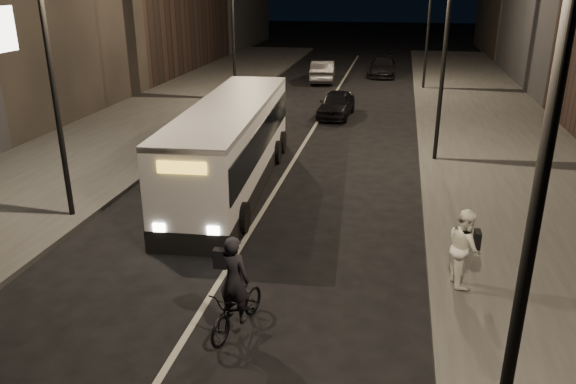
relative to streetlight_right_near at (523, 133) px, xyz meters
The scene contains 14 objects.
ground 8.55m from the streetlight_right_near, 143.12° to the left, with size 180.00×180.00×0.00m, color black.
sidewalk_right 19.02m from the streetlight_right_near, 80.02° to the left, with size 7.00×70.00×0.16m, color #363634.
sidewalk_left 23.31m from the streetlight_right_near, 127.54° to the left, with size 7.00×70.00×0.16m, color #363634.
streetlight_right_near is the anchor object (origin of this frame).
streetlight_right_mid 16.00m from the streetlight_right_near, 90.00° to the left, with size 1.20×0.44×8.12m.
streetlight_right_far 32.00m from the streetlight_right_near, 90.00° to the left, with size 1.20×0.44×8.12m.
streetlight_left_near 13.33m from the streetlight_right_near, 143.12° to the left, with size 1.20×0.44×8.12m.
streetlight_left_far 28.10m from the streetlight_right_near, 112.30° to the left, with size 1.20×0.44×8.12m.
city_bus 14.23m from the streetlight_right_near, 120.32° to the left, with size 3.14×11.17×2.97m.
cyclist_on_bicycle 7.13m from the streetlight_right_near, 142.67° to the left, with size 1.17×2.07×2.25m.
pedestrian_woman 7.36m from the streetlight_right_near, 86.13° to the left, with size 0.91×0.71×1.88m, color white.
car_near 24.14m from the streetlight_right_near, 101.03° to the left, with size 1.61×4.00×1.36m, color black.
car_mid 34.80m from the streetlight_right_near, 101.22° to the left, with size 1.61×4.62×1.52m, color #313134.
car_far 37.77m from the streetlight_right_near, 93.98° to the left, with size 1.98×4.86×1.41m, color black.
Camera 1 is at (3.97, -10.29, 6.93)m, focal length 35.00 mm.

